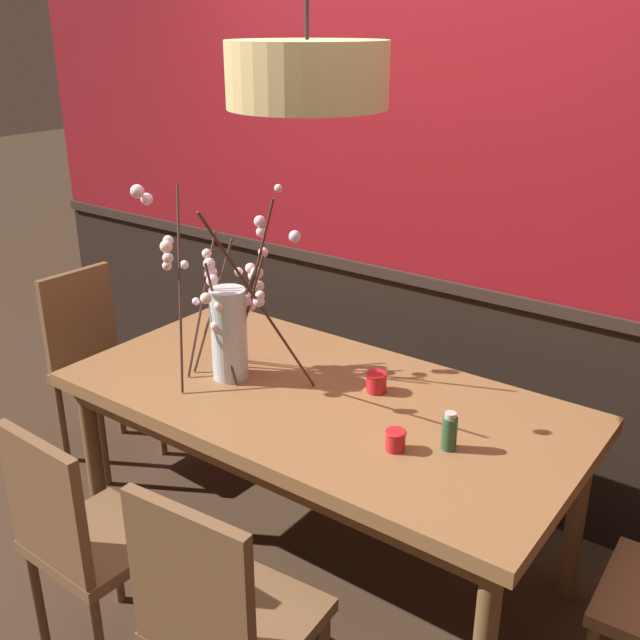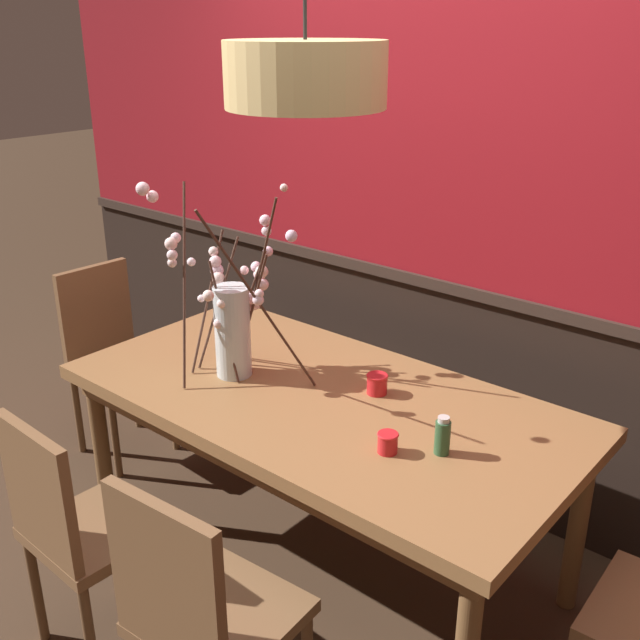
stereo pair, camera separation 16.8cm
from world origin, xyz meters
name	(u,v)px [view 2 (the right image)]	position (x,y,z in m)	size (l,w,h in m)	color
ground_plane	(320,557)	(0.00, 0.00, 0.00)	(24.00, 24.00, 0.00)	#422D1E
back_wall	(445,192)	(0.00, 0.83, 1.40)	(4.95, 0.14, 2.81)	black
dining_table	(320,414)	(0.00, 0.00, 0.68)	(1.96, 0.99, 0.76)	olive
chair_head_west_end	(111,352)	(-1.37, 0.00, 0.53)	(0.41, 0.42, 0.96)	brown
chair_near_side_left	(75,526)	(-0.31, -0.89, 0.53)	(0.41, 0.39, 0.93)	brown
chair_far_side_left	(388,359)	(-0.30, 0.89, 0.50)	(0.45, 0.46, 0.88)	brown
chair_near_side_right	(201,613)	(0.31, -0.89, 0.54)	(0.44, 0.45, 0.97)	brown
vase_with_blossoms	(232,319)	(-0.39, -0.08, 0.99)	(0.74, 0.56, 0.77)	silver
candle_holder_nearer_center	(388,442)	(0.43, -0.17, 0.80)	(0.07, 0.07, 0.07)	red
candle_holder_nearer_edge	(377,384)	(0.16, 0.15, 0.80)	(0.08, 0.08, 0.08)	red
condiment_bottle	(443,436)	(0.57, -0.06, 0.83)	(0.05, 0.05, 0.13)	#2D5633
pendant_lamp	(305,75)	(0.02, -0.09, 1.92)	(0.51, 0.51, 0.99)	tan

